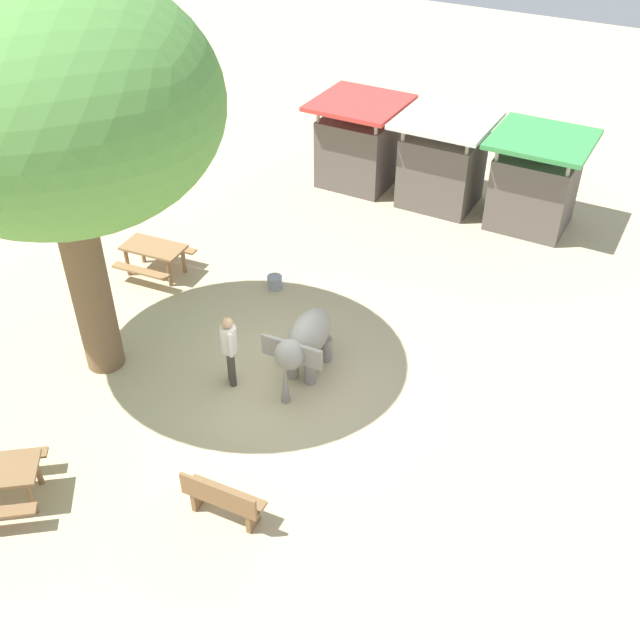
{
  "coord_description": "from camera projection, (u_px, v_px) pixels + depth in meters",
  "views": [
    {
      "loc": [
        6.04,
        -9.36,
        10.05
      ],
      "look_at": [
        0.1,
        1.38,
        0.8
      ],
      "focal_mm": 41.36,
      "sensor_mm": 36.0,
      "label": 1
    }
  ],
  "objects": [
    {
      "name": "shade_tree_main",
      "position": [
        48.0,
        103.0,
        12.13
      ],
      "size": [
        6.07,
        5.57,
        7.81
      ],
      "color": "brown",
      "rests_on": "ground_plane"
    },
    {
      "name": "person_handler",
      "position": [
        229.0,
        346.0,
        14.44
      ],
      "size": [
        0.39,
        0.39,
        1.62
      ],
      "rotation": [
        0.0,
        0.0,
        0.78
      ],
      "color": "#3F3833",
      "rests_on": "ground_plane"
    },
    {
      "name": "elephant",
      "position": [
        305.0,
        341.0,
        14.71
      ],
      "size": [
        1.29,
        1.92,
        1.33
      ],
      "rotation": [
        0.0,
        0.0,
        4.78
      ],
      "color": "gray",
      "rests_on": "ground_plane"
    },
    {
      "name": "picnic_table_near",
      "position": [
        154.0,
        253.0,
        17.87
      ],
      "size": [
        1.64,
        1.62,
        0.78
      ],
      "rotation": [
        0.0,
        0.0,
        0.1
      ],
      "color": "olive",
      "rests_on": "ground_plane"
    },
    {
      "name": "market_stall_green",
      "position": [
        534.0,
        186.0,
        19.5
      ],
      "size": [
        2.5,
        2.5,
        2.52
      ],
      "color": "#59514C",
      "rests_on": "ground_plane"
    },
    {
      "name": "market_stall_white",
      "position": [
        442.0,
        166.0,
        20.51
      ],
      "size": [
        2.5,
        2.5,
        2.52
      ],
      "color": "#59514C",
      "rests_on": "ground_plane"
    },
    {
      "name": "wooden_bench",
      "position": [
        222.0,
        499.0,
        12.03
      ],
      "size": [
        1.42,
        0.5,
        0.88
      ],
      "rotation": [
        0.0,
        0.0,
        0.07
      ],
      "color": "brown",
      "rests_on": "ground_plane"
    },
    {
      "name": "market_stall_red",
      "position": [
        358.0,
        147.0,
        21.51
      ],
      "size": [
        2.5,
        2.5,
        2.52
      ],
      "color": "#59514C",
      "rests_on": "ground_plane"
    },
    {
      "name": "feed_bucket",
      "position": [
        275.0,
        282.0,
        17.63
      ],
      "size": [
        0.36,
        0.36,
        0.32
      ],
      "primitive_type": "cylinder",
      "color": "gray",
      "rests_on": "ground_plane"
    },
    {
      "name": "ground_plane",
      "position": [
        283.0,
        386.0,
        14.92
      ],
      "size": [
        60.0,
        60.0,
        0.0
      ],
      "primitive_type": "plane",
      "color": "tan"
    }
  ]
}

